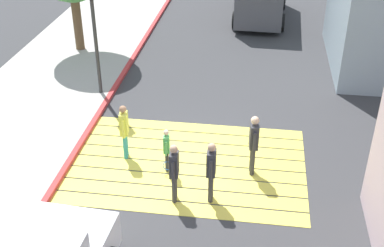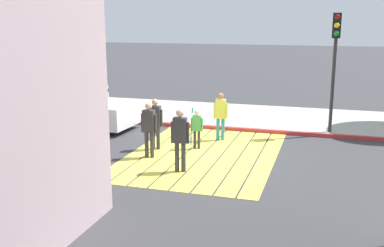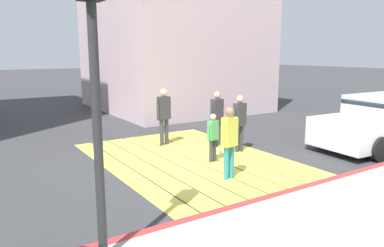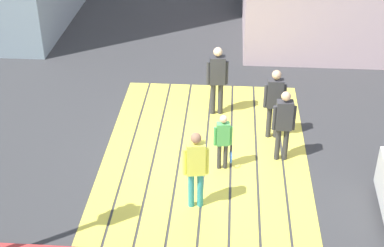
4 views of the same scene
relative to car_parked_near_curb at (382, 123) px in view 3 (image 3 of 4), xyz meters
The scene contains 11 objects.
ground_plane 5.88m from the car_parked_near_curb, 69.93° to the left, with size 120.00×120.00×0.00m, color #38383A.
crosswalk_stripes 5.88m from the car_parked_near_curb, 69.93° to the left, with size 6.40×4.35×0.01m.
curb_painted 5.66m from the car_parked_near_curb, 102.84° to the left, with size 0.16×40.00×0.13m, color #BC3333.
building_far_south 10.99m from the car_parked_near_curb, ahead, with size 8.00×7.03×7.51m.
car_parked_near_curb is the anchor object (origin of this frame).
traffic_light_corner 9.55m from the car_parked_near_curb, 99.80° to the left, with size 0.39×0.28×4.24m.
pedestrian_adult_lead 4.33m from the car_parked_near_curb, 63.89° to the left, with size 0.23×0.48×1.62m.
pedestrian_adult_trailing 6.50m from the car_parked_near_curb, 54.78° to the left, with size 0.26×0.50×1.73m.
pedestrian_adult_side 4.90m from the car_parked_near_curb, 55.33° to the left, with size 0.22×0.49×1.66m.
pedestrian_teen_behind 5.59m from the car_parked_near_curb, 87.73° to the left, with size 0.25×0.48×1.63m.
pedestrian_child_with_racket 5.31m from the car_parked_near_curb, 73.80° to the left, with size 0.30×0.40×1.27m.
Camera 3 is at (-8.04, 5.10, 2.81)m, focal length 34.66 mm.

